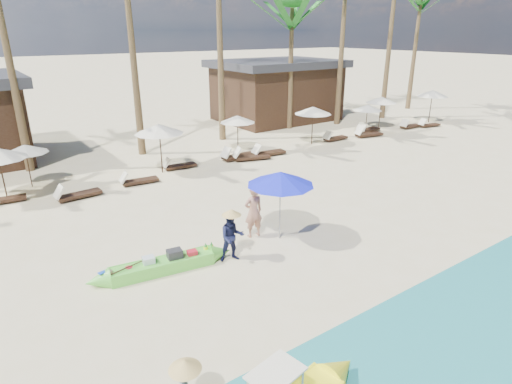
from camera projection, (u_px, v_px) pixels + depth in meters
ground at (259, 282)px, 11.42m from camera, size 240.00×240.00×0.00m
green_canoe at (163, 265)px, 11.88m from camera, size 4.56×1.00×0.58m
tourist at (253, 212)px, 13.70m from camera, size 0.68×0.49×1.73m
vendor_green at (232, 237)px, 12.28m from camera, size 0.87×0.78×1.50m
blue_umbrella at (281, 178)px, 13.14m from camera, size 2.10×2.10×2.26m
lounger_4_right at (0, 199)px, 16.55m from camera, size 1.69×0.67×0.56m
resort_parasol_5 at (25, 149)px, 17.80m from camera, size 1.81×1.81×1.87m
lounger_5_left at (76, 194)px, 17.01m from camera, size 1.81×0.67×0.60m
resort_parasol_6 at (159, 129)px, 19.52m from camera, size 2.25×2.25×2.32m
lounger_6_left at (137, 180)px, 18.64m from camera, size 1.68×0.68×0.56m
lounger_6_right at (178, 165)px, 20.70m from camera, size 1.68×0.68×0.55m
resort_parasol_7 at (238, 119)px, 23.24m from camera, size 1.92×1.92×1.98m
lounger_7_left at (249, 156)px, 22.07m from camera, size 2.03×1.15×0.66m
lounger_7_right at (237, 155)px, 22.20m from camera, size 1.96×0.66×0.66m
resort_parasol_8 at (313, 110)px, 24.60m from camera, size 2.14×2.14×2.21m
lounger_8_left at (267, 152)px, 22.83m from camera, size 1.92×0.77×0.63m
resort_parasol_9 at (368, 108)px, 27.15m from camera, size 1.84×1.84×1.90m
lounger_9_left at (334, 138)px, 25.99m from camera, size 1.69×0.53×0.57m
lounger_9_right at (367, 134)px, 26.90m from camera, size 1.94×0.95×0.63m
resort_parasol_10 at (381, 100)px, 28.76m from camera, size 2.07×2.07×2.14m
lounger_10_left at (367, 129)px, 28.04m from camera, size 2.04×0.86×0.67m
lounger_10_right at (410, 125)px, 29.28m from camera, size 1.77×0.58×0.60m
resort_parasol_11 at (433, 93)px, 30.52m from camera, size 2.26×2.26×2.33m
lounger_11_left at (428, 124)px, 29.67m from camera, size 1.71×0.82×0.56m
palm_6 at (292, 18)px, 26.92m from camera, size 2.08×2.08×8.51m
palm_9 at (420, 7)px, 33.95m from camera, size 2.08×2.08×9.82m
pavilion_east at (277, 90)px, 31.55m from camera, size 8.80×6.60×4.30m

